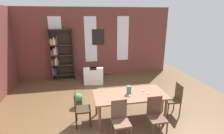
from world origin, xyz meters
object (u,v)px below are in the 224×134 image
armchair_white (94,76)px  potted_plant_by_shelf (78,100)px  dining_table (130,97)px  vase_on_table (129,90)px  dining_chair_head_left (80,107)px  dining_chair_near_left (120,119)px  dining_chair_near_right (156,115)px  bookshelf_tall (60,54)px  dining_chair_head_right (175,98)px

armchair_white → potted_plant_by_shelf: (-0.70, -2.00, -0.04)m
dining_table → vase_on_table: (-0.03, -0.00, 0.20)m
dining_chair_head_left → dining_chair_near_left: same height
dining_table → dining_chair_near_left: 0.86m
dining_chair_head_left → armchair_white: size_ratio=1.04×
dining_chair_head_left → dining_chair_near_right: 1.94m
dining_table → bookshelf_tall: size_ratio=0.87×
dining_chair_head_left → potted_plant_by_shelf: dining_chair_head_left is taller
dining_chair_near_left → dining_chair_near_right: 0.89m
dining_chair_near_right → potted_plant_by_shelf: bearing=137.7°
dining_table → bookshelf_tall: 4.28m
dining_chair_head_left → armchair_white: dining_chair_head_left is taller
dining_chair_near_right → dining_chair_head_right: bearing=37.7°
dining_chair_head_left → dining_chair_near_right: bearing=-21.6°
vase_on_table → dining_chair_near_right: bearing=-56.2°
armchair_white → dining_chair_head_left: bearing=-102.4°
dining_chair_near_left → armchair_white: bearing=94.0°
dining_chair_near_right → armchair_white: dining_chair_near_right is taller
dining_chair_near_right → dining_chair_head_right: (0.92, 0.71, 0.00)m
vase_on_table → dining_chair_head_right: (1.39, -0.01, -0.38)m
potted_plant_by_shelf → vase_on_table: bearing=-35.3°
dining_chair_near_right → dining_chair_head_right: size_ratio=1.00×
dining_table → dining_chair_head_right: bearing=-0.2°
dining_table → vase_on_table: size_ratio=8.42×
vase_on_table → armchair_white: bearing=102.8°
bookshelf_tall → dining_chair_near_right: bearing=-59.8°
dining_table → dining_chair_head_right: 1.37m
bookshelf_tall → dining_chair_head_left: bearing=-78.4°
vase_on_table → dining_chair_near_right: (0.48, -0.71, -0.38)m
dining_chair_head_left → dining_chair_head_right: 2.72m
dining_chair_near_left → potted_plant_by_shelf: size_ratio=2.07×
dining_table → dining_chair_head_left: (-1.36, 0.00, -0.18)m
dining_table → vase_on_table: vase_on_table is taller
dining_chair_head_left → bookshelf_tall: bearing=101.6°
vase_on_table → dining_chair_near_right: 0.94m
dining_chair_head_right → dining_chair_near_right: bearing=-142.3°
dining_chair_head_left → potted_plant_by_shelf: size_ratio=2.07×
dining_chair_near_left → dining_chair_near_right: same height
dining_chair_head_right → bookshelf_tall: size_ratio=0.42×
dining_chair_near_left → armchair_white: (-0.26, 3.69, -0.23)m
dining_chair_near_left → potted_plant_by_shelf: 1.96m
dining_chair_near_left → vase_on_table: bearing=59.8°
dining_chair_near_right → bookshelf_tall: bearing=120.2°
dining_chair_near_left → bookshelf_tall: bearing=110.8°
dining_chair_near_left → potted_plant_by_shelf: (-0.96, 1.68, -0.27)m
dining_chair_head_right → armchair_white: (-2.07, 2.98, -0.23)m
dining_chair_near_left → dining_chair_head_right: 1.94m
dining_chair_near_right → bookshelf_tall: 5.13m
bookshelf_tall → armchair_white: (1.41, -0.71, -0.88)m
armchair_white → dining_table: bearing=-76.6°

